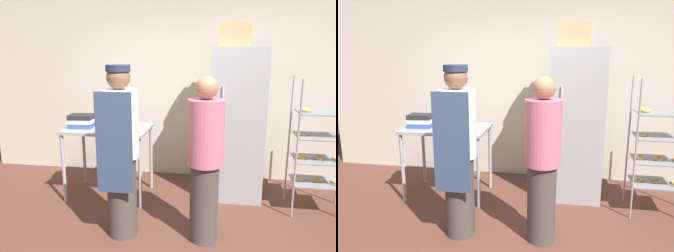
% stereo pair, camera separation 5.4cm
% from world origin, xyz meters
% --- Properties ---
extents(back_wall, '(6.40, 0.12, 2.71)m').
position_xyz_m(back_wall, '(0.00, 2.23, 1.35)').
color(back_wall, beige).
rests_on(back_wall, ground_plane).
extents(refrigerator, '(0.67, 0.67, 1.94)m').
position_xyz_m(refrigerator, '(0.70, 1.54, 0.97)').
color(refrigerator, '#9EA0A5').
rests_on(refrigerator, ground_plane).
extents(baking_rack, '(0.64, 0.48, 1.60)m').
position_xyz_m(baking_rack, '(1.66, 1.23, 0.79)').
color(baking_rack, '#93969B').
rests_on(baking_rack, ground_plane).
extents(prep_counter, '(1.06, 0.71, 0.93)m').
position_xyz_m(prep_counter, '(-0.93, 1.26, 0.81)').
color(prep_counter, '#9EA0A5').
rests_on(prep_counter, ground_plane).
extents(donut_box, '(0.27, 0.23, 0.27)m').
position_xyz_m(donut_box, '(-0.67, 1.07, 0.98)').
color(donut_box, silver).
rests_on(donut_box, prep_counter).
extents(blender_pitcher, '(0.14, 0.14, 0.25)m').
position_xyz_m(blender_pitcher, '(-0.76, 1.45, 1.04)').
color(blender_pitcher, '#99999E').
rests_on(blender_pitcher, prep_counter).
extents(binder_stack, '(0.31, 0.24, 0.17)m').
position_xyz_m(binder_stack, '(-1.26, 1.20, 1.01)').
color(binder_stack, '#2D5193').
rests_on(binder_stack, prep_counter).
extents(cardboard_storage_box, '(0.38, 0.32, 0.28)m').
position_xyz_m(cardboard_storage_box, '(0.64, 1.51, 2.07)').
color(cardboard_storage_box, tan).
rests_on(cardboard_storage_box, refrigerator).
extents(person_baker, '(0.37, 0.39, 1.76)m').
position_xyz_m(person_baker, '(-0.48, 0.34, 0.91)').
color(person_baker, '#47423D').
rests_on(person_baker, ground_plane).
extents(person_customer, '(0.35, 0.35, 1.66)m').
position_xyz_m(person_customer, '(0.36, 0.38, 0.85)').
color(person_customer, '#47423D').
rests_on(person_customer, ground_plane).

